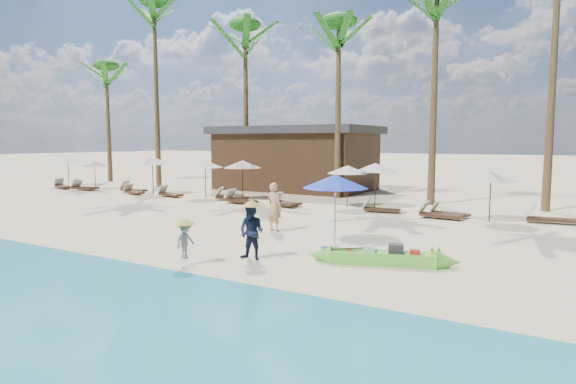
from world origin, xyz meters
The scene contains 35 objects.
ground centered at (0.00, 0.00, 0.00)m, with size 240.00×240.00×0.00m, color beige.
wet_sand_strip centered at (0.00, -5.00, 0.00)m, with size 240.00×4.50×0.01m, color tan.
green_canoe centered at (4.17, 0.84, 0.19)m, with size 4.34×1.62×0.57m.
tourist centered at (-0.89, 3.43, 0.90)m, with size 0.66×0.43×1.80m, color tan.
vendor_green centered at (0.85, -0.51, 0.78)m, with size 0.76×0.59×1.57m, color #141D37.
vendor_yellow centered at (-0.31, -1.92, 0.67)m, with size 0.63×0.36×0.98m, color gray.
blue_umbrella centered at (2.07, 2.33, 2.04)m, with size 2.10×2.10×2.26m.
resort_parasol_0 centered at (-23.93, 11.14, 2.01)m, with size 2.17×2.17×2.23m.
lounger_0_left centered at (-22.21, 9.44, 0.22)m, with size 1.99×1.10×0.65m.
lounger_0_right centered at (-20.02, 9.53, 0.22)m, with size 2.02×1.10×0.65m.
resort_parasol_1 centered at (-19.77, 10.28, 1.75)m, with size 1.89×1.89×1.94m.
lounger_1_left centered at (-19.95, 9.48, 0.19)m, with size 1.73×0.57×0.58m.
lounger_1_right centered at (-16.05, 10.19, 0.22)m, with size 1.95×0.66×0.66m.
resort_parasol_2 centered at (-14.01, 10.07, 2.10)m, with size 2.26×2.26×2.33m.
lounger_2_left centered at (-15.08, 9.42, 0.19)m, with size 1.79×0.89×0.58m.
resort_parasol_3 centered at (-10.13, 10.48, 1.97)m, with size 2.12×2.12×2.19m.
lounger_3_left centered at (-12.17, 9.59, 0.20)m, with size 1.83×0.78×0.60m.
lounger_3_right centered at (-7.99, 10.05, 0.21)m, with size 1.98×1.16×0.64m.
resort_parasol_4 centered at (-7.64, 10.76, 2.01)m, with size 2.16×2.16×2.22m.
lounger_4_left centered at (-6.69, 9.14, 0.22)m, with size 2.04×0.87×0.67m.
lounger_4_right centered at (-4.12, 9.29, 0.19)m, with size 1.76×1.06×0.57m.
resort_parasol_5 centered at (-1.19, 10.77, 1.90)m, with size 2.04×2.04×2.10m.
lounger_5_left centered at (-4.24, 9.87, 0.19)m, with size 1.77×0.85×0.58m.
resort_parasol_6 centered at (0.00, 11.50, 2.00)m, with size 2.16×2.16×2.22m.
lounger_6_left centered at (0.81, 9.91, 0.20)m, with size 1.78×0.76×0.58m.
lounger_6_right centered at (3.84, 10.21, 0.19)m, with size 1.74×0.74×0.57m.
resort_parasol_7 centered at (5.59, 9.86, 1.87)m, with size 2.01×2.01×2.07m.
lounger_7_left centered at (3.60, 9.45, 0.21)m, with size 1.89×0.73×0.63m.
lounger_7_right centered at (7.69, 10.50, 0.22)m, with size 1.95×0.79×0.64m.
palm_0 centered at (-24.62, 15.48, 8.11)m, with size 2.08×2.08×9.90m.
palm_1 centered at (-17.59, 14.06, 10.82)m, with size 2.08×2.08×13.60m.
palm_2 centered at (-10.45, 15.08, 9.18)m, with size 2.08×2.08×11.33m.
palm_3 centered at (-3.36, 14.27, 8.58)m, with size 2.08×2.08×10.52m.
palm_4 centered at (2.15, 14.01, 9.45)m, with size 2.08×2.08×11.70m.
pavilion_west centered at (-8.00, 17.50, 2.19)m, with size 10.80×6.60×4.30m.
Camera 1 is at (8.43, -11.34, 3.29)m, focal length 30.00 mm.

